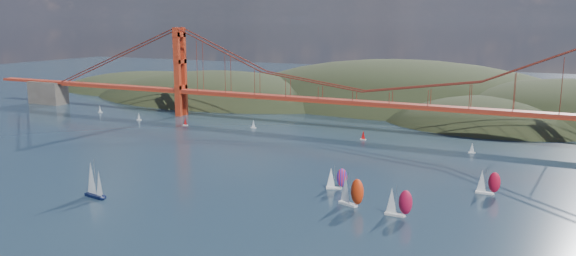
% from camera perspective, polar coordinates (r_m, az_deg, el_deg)
% --- Properties ---
extents(ground, '(1200.00, 1200.00, 0.00)m').
position_cam_1_polar(ground, '(153.48, -14.85, -12.22)').
color(ground, black).
rests_on(ground, ground).
extents(headlands, '(725.00, 225.00, 96.00)m').
position_cam_1_polar(headlands, '(393.64, 18.36, -0.17)').
color(headlands, black).
rests_on(headlands, ground).
extents(bridge, '(552.00, 12.00, 55.00)m').
position_cam_1_polar(bridge, '(302.53, 7.43, 5.67)').
color(bridge, maroon).
rests_on(bridge, ground).
extents(sloop_navy, '(8.99, 5.54, 13.51)m').
position_cam_1_polar(sloop_navy, '(201.89, -19.14, -5.04)').
color(sloop_navy, black).
rests_on(sloop_navy, ground).
extents(racer_0, '(9.70, 6.13, 10.85)m').
position_cam_1_polar(racer_0, '(183.50, 6.41, -6.35)').
color(racer_0, white).
rests_on(racer_0, ground).
extents(racer_1, '(8.57, 3.54, 9.81)m').
position_cam_1_polar(racer_1, '(176.45, 11.13, -7.36)').
color(racer_1, silver).
rests_on(racer_1, ground).
extents(racer_3, '(8.07, 3.32, 9.24)m').
position_cam_1_polar(racer_3, '(206.46, 19.63, -5.19)').
color(racer_3, silver).
rests_on(racer_3, ground).
extents(racer_rwb, '(7.71, 5.11, 8.62)m').
position_cam_1_polar(racer_rwb, '(201.30, 4.91, -5.07)').
color(racer_rwb, silver).
rests_on(racer_rwb, ground).
extents(distant_boat_0, '(3.00, 2.00, 4.70)m').
position_cam_1_polar(distant_boat_0, '(386.68, -18.56, 1.86)').
color(distant_boat_0, silver).
rests_on(distant_boat_0, ground).
extents(distant_boat_1, '(3.00, 2.00, 4.70)m').
position_cam_1_polar(distant_boat_1, '(349.59, -14.91, 1.15)').
color(distant_boat_1, silver).
rests_on(distant_boat_1, ground).
extents(distant_boat_2, '(3.00, 2.00, 4.70)m').
position_cam_1_polar(distant_boat_2, '(326.19, -10.39, 0.66)').
color(distant_boat_2, silver).
rests_on(distant_boat_2, ground).
extents(distant_boat_3, '(3.00, 2.00, 4.70)m').
position_cam_1_polar(distant_boat_3, '(313.72, -3.53, 0.42)').
color(distant_boat_3, silver).
rests_on(distant_boat_3, ground).
extents(distant_boat_8, '(3.00, 2.00, 4.70)m').
position_cam_1_polar(distant_boat_8, '(267.50, 18.20, -1.94)').
color(distant_boat_8, silver).
rests_on(distant_boat_8, ground).
extents(distant_boat_9, '(3.00, 2.00, 4.70)m').
position_cam_1_polar(distant_boat_9, '(284.53, 7.65, -0.74)').
color(distant_boat_9, silver).
rests_on(distant_boat_9, ground).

